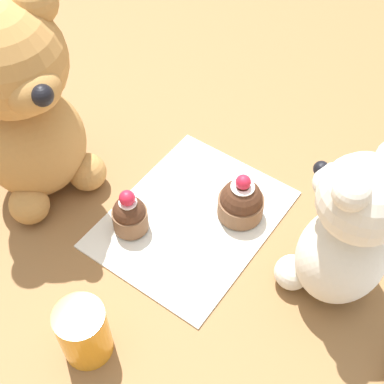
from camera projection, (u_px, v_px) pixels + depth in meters
name	position (u px, v px, depth m)	size (l,w,h in m)	color
ground_plane	(192.00, 220.00, 0.69)	(4.00, 4.00, 0.00)	olive
knitted_placemat	(192.00, 218.00, 0.69)	(0.24, 0.19, 0.01)	silver
teddy_bear_cream	(347.00, 233.00, 0.55)	(0.13, 0.12, 0.21)	silver
teddy_bear_tan	(24.00, 106.00, 0.62)	(0.16, 0.16, 0.28)	#B78447
cupcake_near_cream_bear	(241.00, 201.00, 0.67)	(0.06, 0.06, 0.07)	brown
cupcake_near_tan_bear	(130.00, 214.00, 0.65)	(0.04, 0.04, 0.07)	brown
juice_glass	(84.00, 332.00, 0.55)	(0.05, 0.05, 0.08)	orange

